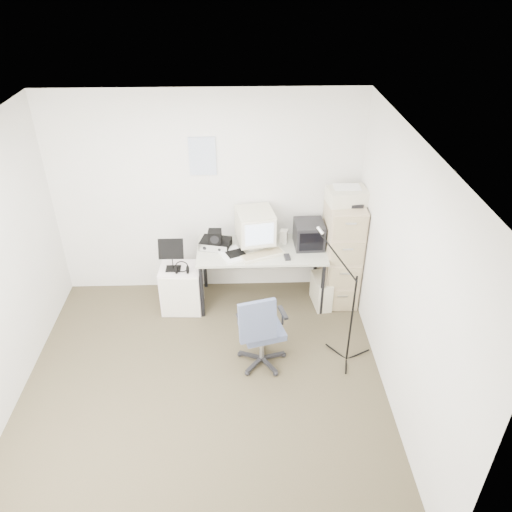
{
  "coord_description": "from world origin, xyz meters",
  "views": [
    {
      "loc": [
        0.4,
        -3.52,
        3.76
      ],
      "look_at": [
        0.55,
        0.95,
        0.95
      ],
      "focal_mm": 35.0,
      "sensor_mm": 36.0,
      "label": 1
    }
  ],
  "objects_px": {
    "filing_cabinet": "(341,252)",
    "desk": "(261,275)",
    "side_cart": "(182,288)",
    "office_chair": "(262,328)"
  },
  "relations": [
    {
      "from": "desk",
      "to": "side_cart",
      "type": "relative_size",
      "value": 2.58
    },
    {
      "from": "filing_cabinet",
      "to": "desk",
      "type": "relative_size",
      "value": 0.87
    },
    {
      "from": "desk",
      "to": "office_chair",
      "type": "distance_m",
      "value": 1.1
    },
    {
      "from": "side_cart",
      "to": "desk",
      "type": "bearing_deg",
      "value": 10.88
    },
    {
      "from": "office_chair",
      "to": "side_cart",
      "type": "relative_size",
      "value": 1.58
    },
    {
      "from": "filing_cabinet",
      "to": "office_chair",
      "type": "height_order",
      "value": "filing_cabinet"
    },
    {
      "from": "filing_cabinet",
      "to": "side_cart",
      "type": "relative_size",
      "value": 2.24
    },
    {
      "from": "side_cart",
      "to": "office_chair",
      "type": "bearing_deg",
      "value": -43.81
    },
    {
      "from": "desk",
      "to": "office_chair",
      "type": "bearing_deg",
      "value": -92.05
    },
    {
      "from": "side_cart",
      "to": "filing_cabinet",
      "type": "bearing_deg",
      "value": 7.61
    }
  ]
}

